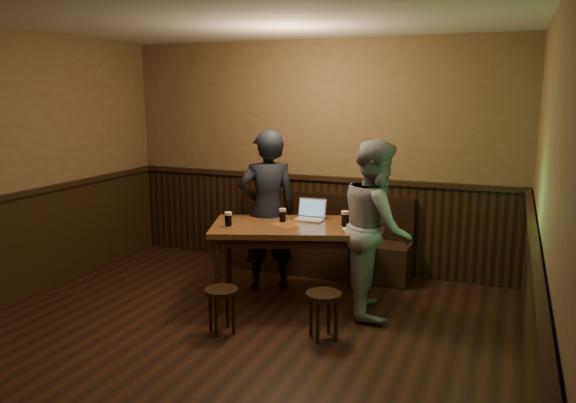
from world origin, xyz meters
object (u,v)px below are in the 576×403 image
(bench, at_px, (320,247))
(stool_right, at_px, (324,302))
(pint_left, at_px, (228,219))
(person_suit, at_px, (268,211))
(pint_right, at_px, (345,219))
(laptop, at_px, (311,214))
(pub_table, at_px, (288,235))
(pint_mid, at_px, (283,215))
(person_grey, at_px, (376,228))
(stool_left, at_px, (221,298))

(bench, relative_size, stool_right, 5.11)
(pint_left, relative_size, person_suit, 0.09)
(stool_right, height_order, person_suit, person_suit)
(pint_right, relative_size, person_suit, 0.09)
(stool_right, relative_size, person_suit, 0.24)
(bench, distance_m, pint_right, 1.26)
(pint_right, distance_m, laptop, 0.47)
(pub_table, bearing_deg, pint_right, -7.68)
(stool_right, height_order, pint_right, pint_right)
(stool_right, distance_m, pint_left, 1.36)
(bench, relative_size, laptop, 6.99)
(pub_table, relative_size, person_suit, 0.99)
(pint_left, xyz_separation_m, pint_mid, (0.44, 0.38, -0.00))
(bench, relative_size, pub_table, 1.25)
(pint_mid, distance_m, person_grey, 1.00)
(pint_left, xyz_separation_m, person_suit, (0.16, 0.61, -0.02))
(stool_left, height_order, pint_right, pint_right)
(stool_right, relative_size, person_grey, 0.25)
(bench, relative_size, stool_left, 5.26)
(pint_mid, height_order, pint_right, pint_right)
(bench, xyz_separation_m, person_grey, (0.91, -1.00, 0.56))
(pint_left, relative_size, pint_mid, 1.03)
(laptop, distance_m, person_grey, 0.81)
(stool_right, height_order, person_grey, person_grey)
(pint_right, bearing_deg, pint_mid, -175.15)
(bench, height_order, person_grey, person_grey)
(stool_left, relative_size, stool_right, 0.97)
(pint_right, xyz_separation_m, person_suit, (-0.94, 0.17, -0.02))
(pint_left, height_order, pint_mid, pint_left)
(bench, bearing_deg, stool_right, -70.54)
(pint_mid, relative_size, laptop, 0.47)
(pint_mid, bearing_deg, pint_right, 4.85)
(bench, height_order, stool_right, bench)
(stool_left, xyz_separation_m, pint_right, (0.84, 1.08, 0.58))
(pub_table, xyz_separation_m, stool_left, (-0.27, -0.96, -0.39))
(stool_left, distance_m, person_grey, 1.65)
(pint_mid, relative_size, person_grey, 0.08)
(pint_left, height_order, person_grey, person_grey)
(stool_right, height_order, laptop, laptop)
(pint_left, bearing_deg, person_suit, 75.24)
(pint_left, bearing_deg, pint_right, 21.84)
(stool_right, bearing_deg, pint_right, 94.15)
(bench, height_order, person_suit, person_suit)
(pint_left, bearing_deg, pint_mid, 41.30)
(stool_right, distance_m, pint_right, 1.04)
(bench, relative_size, person_grey, 1.27)
(pint_mid, bearing_deg, person_grey, -0.46)
(bench, bearing_deg, stool_left, -97.59)
(pint_right, bearing_deg, stool_left, -127.93)
(laptop, bearing_deg, pint_mid, -135.52)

